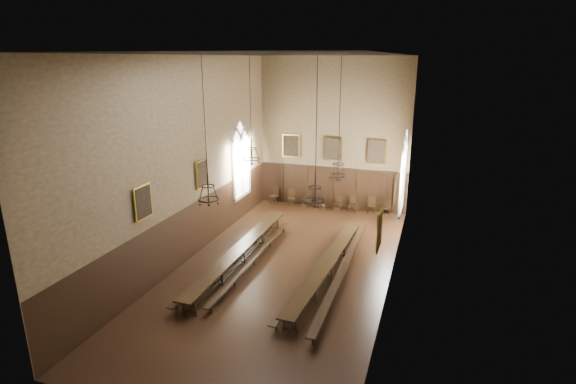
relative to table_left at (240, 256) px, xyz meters
The scene contains 34 objects.
floor 2.09m from the table_left, ahead, with size 9.00×18.00×0.02m, color black.
ceiling 8.87m from the table_left, ahead, with size 9.00×18.00×0.02m, color black.
wall_back 10.25m from the table_left, 77.38° to the left, with size 9.00×0.02×9.00m, color #7E6C4D.
wall_front 9.99m from the table_left, 76.97° to the right, with size 9.00×0.02×9.00m, color #7E6C4D.
wall_left 4.80m from the table_left, behind, with size 0.02×18.00×9.00m, color #7E6C4D.
wall_right 7.75m from the table_left, ahead, with size 0.02×18.00×9.00m, color #7E6C4D.
wainscot_panelling 2.23m from the table_left, ahead, with size 9.00×18.00×2.50m, color black, non-canonical shape.
table_left is the anchor object (origin of this frame).
table_right 3.99m from the table_left, ahead, with size 1.14×9.43×0.73m.
bench_left_outer 0.65m from the table_left, 144.80° to the left, with size 0.45×10.59×0.48m.
bench_left_inner 0.67m from the table_left, ahead, with size 0.32×9.01×0.41m.
bench_right_inner 3.52m from the table_left, ahead, with size 0.73×10.19×0.46m.
bench_right_outer 4.66m from the table_left, ahead, with size 0.40×10.66×0.48m.
chair_0 8.83m from the table_left, 100.01° to the left, with size 0.54×0.54×1.02m.
chair_1 8.72m from the table_left, 92.69° to the left, with size 0.52×0.52×0.97m.
chair_2 8.76m from the table_left, 86.32° to the left, with size 0.54×0.54×1.00m.
chair_3 8.85m from the table_left, 79.94° to the left, with size 0.44×0.44×0.90m.
chair_4 9.07m from the table_left, 73.65° to the left, with size 0.47×0.47×0.91m.
chair_5 9.37m from the table_left, 68.41° to the left, with size 0.41×0.41×0.93m.
chair_6 9.88m from the table_left, 62.43° to the left, with size 0.48×0.48×1.00m.
chair_7 10.33m from the table_left, 57.93° to the left, with size 0.41×0.41×0.86m.
chandelier_back_left 4.84m from the table_left, 97.29° to the left, with size 0.79×0.79×4.84m.
chandelier_back_right 5.89m from the table_left, 29.73° to the left, with size 0.80×0.80×5.28m.
chandelier_front_left 4.69m from the table_left, 88.68° to the right, with size 0.80×0.80×5.29m.
chandelier_front_right 6.02m from the table_left, 27.44° to the right, with size 0.75×0.75×5.12m.
portrait_back_0 9.63m from the table_left, 93.48° to the left, with size 1.10×0.12×1.40m.
portrait_back_1 9.83m from the table_left, 77.20° to the left, with size 1.10×0.12×1.40m.
portrait_back_2 10.68m from the table_left, 62.74° to the left, with size 1.10×0.12×1.40m.
portrait_left_0 4.21m from the table_left, 153.80° to the left, with size 0.12×1.00×1.30m.
portrait_left_1 5.26m from the table_left, 124.78° to the right, with size 0.12×1.00×1.30m.
portrait_right_0 7.33m from the table_left, 10.11° to the left, with size 0.12×1.00×1.30m.
portrait_right_1 7.98m from the table_left, 27.54° to the right, with size 0.12×1.00×1.30m.
window_right 9.11m from the table_left, 41.06° to the left, with size 0.20×2.20×4.60m, color white, non-canonical shape.
window_left 6.83m from the table_left, 112.85° to the left, with size 0.20×2.20×4.60m, color white, non-canonical shape.
Camera 1 is at (5.80, -16.92, 8.88)m, focal length 28.00 mm.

